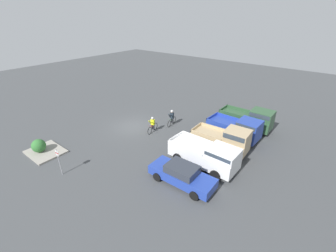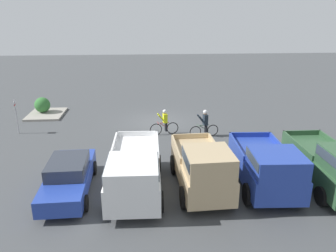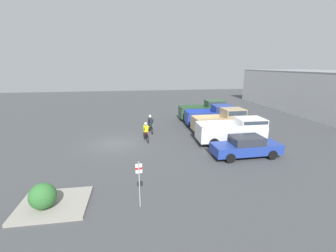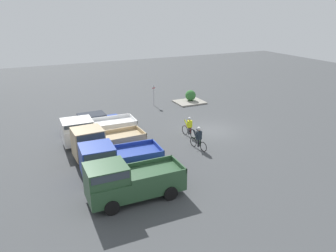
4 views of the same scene
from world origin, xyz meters
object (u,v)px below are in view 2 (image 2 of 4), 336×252
Objects in this scene: pickup_truck_0 at (332,165)px; sedan_0 at (69,176)px; pickup_truck_2 at (202,167)px; fire_lane_sign at (16,113)px; shrub at (42,105)px; cyclist_1 at (205,123)px; pickup_truck_3 at (135,170)px; cyclist_0 at (165,122)px; pickup_truck_1 at (267,166)px.

sedan_0 is at bearing -3.33° from pickup_truck_0.
pickup_truck_2 is 1.01× the size of sedan_0.
pickup_truck_0 reaches higher than fire_lane_sign.
shrub is at bearing -38.58° from pickup_truck_0.
cyclist_1 reaches higher than sedan_0.
pickup_truck_3 is at bearing 172.14° from sedan_0.
pickup_truck_2 is at bearing 174.86° from sedan_0.
pickup_truck_0 is 2.36× the size of fire_lane_sign.
sedan_0 is (11.20, -0.65, -0.42)m from pickup_truck_0.
cyclist_1 is 0.84× the size of fire_lane_sign.
cyclist_0 is at bearing -12.99° from cyclist_1.
fire_lane_sign is at bearing -46.56° from pickup_truck_3.
pickup_truck_0 is at bearing 152.70° from fire_lane_sign.
pickup_truck_2 is 7.34m from cyclist_0.
pickup_truck_2 reaches higher than shrub.
fire_lane_sign reaches higher than sedan_0.
pickup_truck_1 is at bearing 148.44° from fire_lane_sign.
pickup_truck_1 is at bearing -3.33° from pickup_truck_0.
fire_lane_sign is at bearing -5.14° from cyclist_0.
pickup_truck_0 is 8.41m from pickup_truck_3.
pickup_truck_1 reaches higher than cyclist_0.
pickup_truck_3 reaches higher than cyclist_0.
pickup_truck_2 is 0.89× the size of pickup_truck_3.
cyclist_1 is at bearing 153.73° from shrub.
cyclist_1 is (-1.34, -6.68, -0.32)m from pickup_truck_2.
pickup_truck_1 is at bearing -179.65° from pickup_truck_2.
pickup_truck_3 is 1.14× the size of sedan_0.
pickup_truck_1 is 8.20m from cyclist_0.
cyclist_1 is 12.65m from shrub.
pickup_truck_3 is 2.96× the size of cyclist_1.
pickup_truck_1 reaches higher than pickup_truck_3.
fire_lane_sign reaches higher than shrub.
pickup_truck_0 is 1.08× the size of sedan_0.
cyclist_0 reaches higher than shrub.
fire_lane_sign is at bearing 85.11° from shrub.
sedan_0 is at bearing 41.58° from cyclist_1.
cyclist_0 is at bearing 150.50° from shrub.
shrub is at bearing -43.85° from pickup_truck_1.
pickup_truck_2 is 2.20× the size of fire_lane_sign.
pickup_truck_2 is at bearing 177.57° from pickup_truck_3.
shrub is at bearing -69.58° from sedan_0.
pickup_truck_0 reaches higher than cyclist_0.
pickup_truck_2 is 2.67× the size of cyclist_0.
cyclist_0 is (3.86, -7.23, -0.34)m from pickup_truck_1.
sedan_0 is 2.65× the size of cyclist_0.
cyclist_0 is at bearing -103.62° from pickup_truck_3.
cyclist_0 is 0.98× the size of cyclist_1.
sedan_0 is 8.12m from cyclist_0.
pickup_truck_0 is at bearing 178.49° from pickup_truck_2.
pickup_truck_3 is 3.01× the size of cyclist_0.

